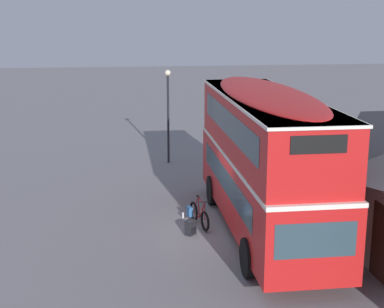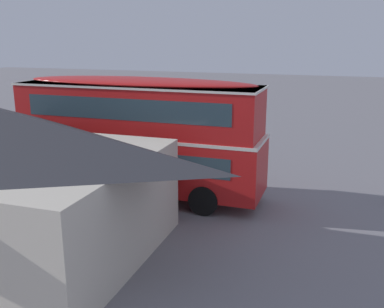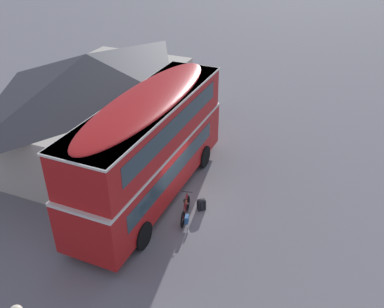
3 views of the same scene
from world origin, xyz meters
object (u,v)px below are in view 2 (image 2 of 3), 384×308
(touring_bicycle, at_px, (180,174))
(water_bottle_clear_plastic, at_px, (199,179))
(double_decker_bus, at_px, (138,132))
(backpack_on_ground, at_px, (166,172))

(touring_bicycle, xyz_separation_m, water_bottle_clear_plastic, (-0.77, -0.43, -0.27))
(double_decker_bus, bearing_deg, touring_bicycle, -116.02)
(backpack_on_ground, height_order, water_bottle_clear_plastic, backpack_on_ground)
(backpack_on_ground, bearing_deg, double_decker_bus, 86.38)
(double_decker_bus, xyz_separation_m, backpack_on_ground, (-0.15, -2.38, -2.36))
(touring_bicycle, distance_m, backpack_on_ground, 0.92)
(double_decker_bus, height_order, water_bottle_clear_plastic, double_decker_bus)
(double_decker_bus, xyz_separation_m, water_bottle_clear_plastic, (-1.76, -2.45, -2.54))
(backpack_on_ground, distance_m, water_bottle_clear_plastic, 1.62)
(double_decker_bus, height_order, backpack_on_ground, double_decker_bus)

